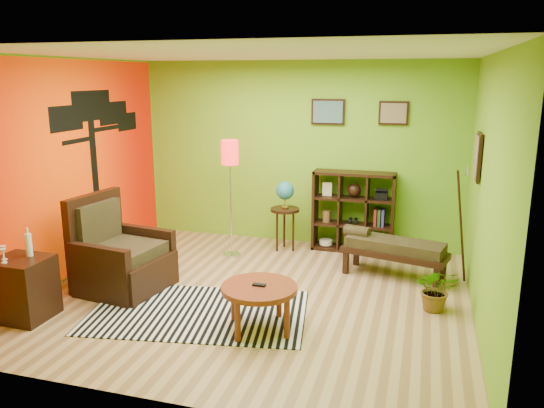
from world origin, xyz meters
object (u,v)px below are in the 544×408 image
(coffee_table, at_px, (259,292))
(potted_plant, at_px, (436,294))
(armchair, at_px, (120,261))
(cube_shelf, at_px, (354,212))
(side_cabinet, at_px, (23,288))
(bench, at_px, (392,248))
(floor_lamp, at_px, (230,163))
(globe_table, at_px, (285,198))

(coffee_table, height_order, potted_plant, coffee_table)
(armchair, xyz_separation_m, potted_plant, (3.75, 0.41, -0.15))
(cube_shelf, bearing_deg, potted_plant, -57.55)
(armchair, xyz_separation_m, side_cabinet, (-0.54, -1.03, -0.01))
(cube_shelf, height_order, bench, cube_shelf)
(armchair, relative_size, side_cabinet, 1.18)
(potted_plant, bearing_deg, coffee_table, -150.62)
(coffee_table, bearing_deg, bench, 57.72)
(coffee_table, xyz_separation_m, cube_shelf, (0.58, 2.85, 0.19))
(armchair, height_order, floor_lamp, floor_lamp)
(cube_shelf, bearing_deg, bench, -56.55)
(globe_table, relative_size, bench, 0.74)
(floor_lamp, relative_size, potted_plant, 3.34)
(coffee_table, distance_m, potted_plant, 2.03)
(side_cabinet, xyz_separation_m, floor_lamp, (1.44, 2.55, 1.03))
(side_cabinet, distance_m, floor_lamp, 3.11)
(coffee_table, height_order, bench, bench)
(armchair, relative_size, floor_lamp, 0.69)
(armchair, xyz_separation_m, floor_lamp, (0.90, 1.52, 1.02))
(cube_shelf, xyz_separation_m, potted_plant, (1.18, -1.86, -0.40))
(cube_shelf, xyz_separation_m, bench, (0.62, -0.94, -0.20))
(armchair, xyz_separation_m, globe_table, (1.57, 2.01, 0.44))
(armchair, xyz_separation_m, bench, (3.19, 1.33, 0.04))
(coffee_table, distance_m, armchair, 2.07)
(coffee_table, height_order, armchair, armchair)
(coffee_table, relative_size, bench, 0.55)
(coffee_table, distance_m, cube_shelf, 2.91)
(floor_lamp, height_order, bench, floor_lamp)
(coffee_table, height_order, globe_table, globe_table)
(armchair, bearing_deg, side_cabinet, -117.84)
(coffee_table, distance_m, floor_lamp, 2.56)
(floor_lamp, xyz_separation_m, potted_plant, (2.85, -1.11, -1.18))
(coffee_table, bearing_deg, potted_plant, 29.38)
(armchair, bearing_deg, potted_plant, 6.27)
(floor_lamp, height_order, globe_table, floor_lamp)
(side_cabinet, xyz_separation_m, globe_table, (2.12, 3.04, 0.45))
(cube_shelf, relative_size, bench, 0.85)
(armchair, bearing_deg, coffee_table, -16.23)
(floor_lamp, distance_m, globe_table, 1.01)
(bench, relative_size, potted_plant, 2.78)
(side_cabinet, distance_m, potted_plant, 4.53)
(side_cabinet, relative_size, floor_lamp, 0.58)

